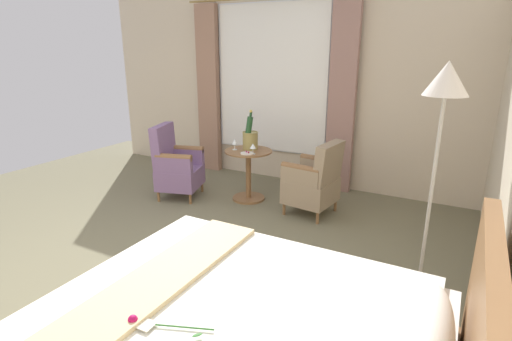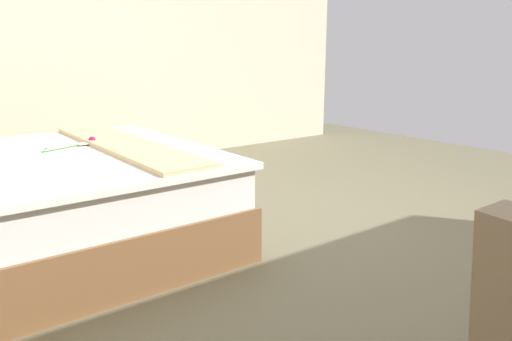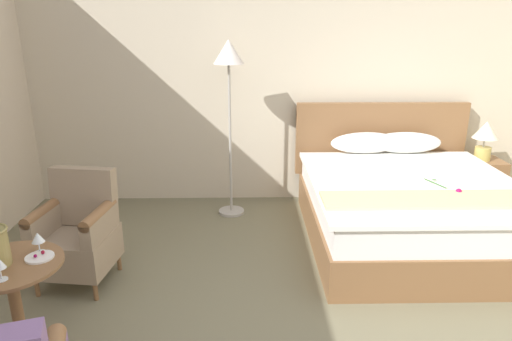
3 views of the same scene
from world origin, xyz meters
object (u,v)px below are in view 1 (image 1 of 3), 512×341
object	(u,v)px
champagne_bucket	(250,138)
snack_plate	(247,153)
side_table_round	(248,172)
wine_glass_near_bucket	(235,142)
armchair_by_window	(314,181)
floor_lamp_brass	(443,107)
armchair_facing_bed	(176,166)
wine_glass_near_edge	(253,146)

from	to	relation	value
champagne_bucket	snack_plate	bearing A→B (deg)	20.22
side_table_round	champagne_bucket	bearing A→B (deg)	-169.37
side_table_round	snack_plate	xyz separation A→B (m)	(0.15, 0.07, 0.30)
side_table_round	champagne_bucket	world-z (taller)	champagne_bucket
wine_glass_near_bucket	armchair_by_window	bearing A→B (deg)	90.24
floor_lamp_brass	champagne_bucket	size ratio (longest dim) A/B	3.63
floor_lamp_brass	snack_plate	bearing A→B (deg)	-115.81
wine_glass_near_bucket	armchair_facing_bed	bearing A→B (deg)	-66.92
champagne_bucket	wine_glass_near_edge	xyz separation A→B (m)	(0.20, 0.15, -0.06)
champagne_bucket	armchair_facing_bed	bearing A→B (deg)	-63.93
wine_glass_near_bucket	snack_plate	distance (m)	0.28
armchair_by_window	side_table_round	bearing A→B (deg)	-92.91
champagne_bucket	wine_glass_near_bucket	distance (m)	0.21
side_table_round	armchair_by_window	bearing A→B (deg)	87.09
floor_lamp_brass	armchair_by_window	bearing A→B (deg)	-131.04
snack_plate	armchair_by_window	distance (m)	0.90
wine_glass_near_bucket	armchair_facing_bed	size ratio (longest dim) A/B	0.14
side_table_round	armchair_by_window	distance (m)	0.93
champagne_bucket	snack_plate	world-z (taller)	champagne_bucket
side_table_round	wine_glass_near_edge	bearing A→B (deg)	47.56
floor_lamp_brass	snack_plate	world-z (taller)	floor_lamp_brass
floor_lamp_brass	wine_glass_near_edge	xyz separation A→B (m)	(-1.10, -2.14, -0.78)
side_table_round	champagne_bucket	size ratio (longest dim) A/B	1.31
armchair_facing_bed	wine_glass_near_edge	bearing A→B (deg)	102.78
floor_lamp_brass	armchair_by_window	size ratio (longest dim) A/B	2.04
floor_lamp_brass	champagne_bucket	xyz separation A→B (m)	(-1.30, -2.29, -0.72)
floor_lamp_brass	armchair_by_window	distance (m)	2.12
floor_lamp_brass	armchair_facing_bed	distance (m)	3.48
side_table_round	floor_lamp_brass	bearing A→B (deg)	61.79
champagne_bucket	wine_glass_near_edge	bearing A→B (deg)	37.39
floor_lamp_brass	armchair_facing_bed	xyz separation A→B (m)	(-0.86, -3.19, -1.11)
armchair_by_window	armchair_facing_bed	distance (m)	1.86
floor_lamp_brass	armchair_facing_bed	world-z (taller)	floor_lamp_brass
champagne_bucket	wine_glass_near_edge	world-z (taller)	champagne_bucket
armchair_facing_bed	floor_lamp_brass	bearing A→B (deg)	74.90
wine_glass_near_edge	armchair_facing_bed	distance (m)	1.12
floor_lamp_brass	armchair_by_window	xyz separation A→B (m)	(-1.18, -1.35, -1.12)
champagne_bucket	armchair_by_window	bearing A→B (deg)	82.77
champagne_bucket	armchair_facing_bed	size ratio (longest dim) A/B	0.52
side_table_round	champagne_bucket	xyz separation A→B (m)	(-0.07, -0.01, 0.44)
armchair_by_window	armchair_facing_bed	bearing A→B (deg)	-80.21
champagne_bucket	wine_glass_near_bucket	bearing A→B (deg)	-52.08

